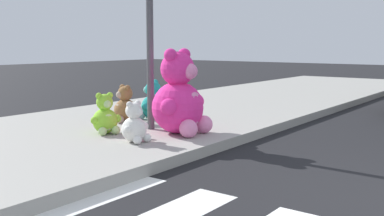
# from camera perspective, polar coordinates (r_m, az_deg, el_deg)

# --- Properties ---
(sidewalk) EXTENTS (28.00, 4.40, 0.15)m
(sidewalk) POSITION_cam_1_polar(r_m,az_deg,el_deg) (7.21, -15.21, -3.58)
(sidewalk) COLOR #9E9B93
(sidewalk) RESTS_ON ground_plane
(sign_pole) EXTENTS (0.56, 0.11, 3.20)m
(sign_pole) POSITION_cam_1_polar(r_m,az_deg,el_deg) (7.18, -5.27, 10.84)
(sign_pole) COLOR #4C4C51
(sign_pole) RESTS_ON sidewalk
(plush_pink_large) EXTENTS (0.98, 0.87, 1.27)m
(plush_pink_large) POSITION_cam_1_polar(r_m,az_deg,el_deg) (6.83, -1.53, 1.03)
(plush_pink_large) COLOR #F22D93
(plush_pink_large) RESTS_ON sidewalk
(plush_white) EXTENTS (0.44, 0.38, 0.57)m
(plush_white) POSITION_cam_1_polar(r_m,az_deg,el_deg) (6.31, -7.10, -2.19)
(plush_white) COLOR white
(plush_white) RESTS_ON sidewalk
(plush_teal) EXTENTS (0.53, 0.50, 0.70)m
(plush_teal) POSITION_cam_1_polar(r_m,az_deg,el_deg) (8.23, -4.99, 0.60)
(plush_teal) COLOR teal
(plush_teal) RESTS_ON sidewalk
(plush_brown) EXTENTS (0.46, 0.48, 0.64)m
(plush_brown) POSITION_cam_1_polar(r_m,az_deg,el_deg) (7.97, -8.41, 0.12)
(plush_brown) COLOR olive
(plush_brown) RESTS_ON sidewalk
(plush_lime) EXTENTS (0.45, 0.44, 0.62)m
(plush_lime) POSITION_cam_1_polar(r_m,az_deg,el_deg) (6.98, -10.71, -1.14)
(plush_lime) COLOR #8CD133
(plush_lime) RESTS_ON sidewalk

